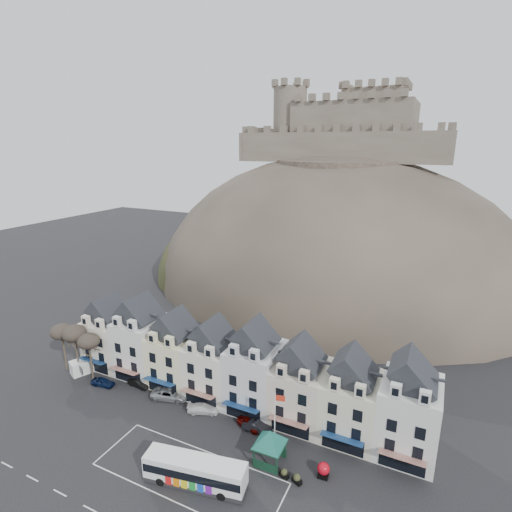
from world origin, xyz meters
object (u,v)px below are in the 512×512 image
Objects in this scene: car_navy at (103,382)px; car_charcoal at (257,427)px; white_van at (87,365)px; car_silver at (170,394)px; bus_shelter at (270,438)px; flagpole at (276,420)px; red_buoy at (323,470)px; bus at (195,471)px; car_maroon at (249,424)px; car_white at (203,408)px; car_black at (139,383)px.

car_navy is 0.95× the size of car_charcoal.
white_van reaches higher than car_silver.
flagpole reaches higher than bus_shelter.
red_buoy is at bearing -116.13° from car_silver.
car_charcoal is (2.48, 10.56, -1.14)m from bus.
bus is 10.85m from car_maroon.
car_silver is (-12.10, 11.27, -1.02)m from bus.
flagpole is at bearing -125.63° from car_white.
white_van is 1.46× the size of car_maroon.
bus_shelter is 1.28× the size of white_van.
car_black is at bearing 171.38° from flagpole.
car_white is 1.18× the size of car_maroon.
bus_shelter reaches higher than car_maroon.
car_silver is at bearing 61.99° from car_white.
car_silver is at bearing -88.68° from car_black.
car_black is 20.83m from car_charcoal.
red_buoy is (6.30, 0.75, -2.51)m from bus_shelter.
car_white is at bearing 159.26° from bus_shelter.
car_black is 0.70× the size of car_silver.
bus_shelter is at bearing 16.14° from white_van.
red_buoy is 0.21× the size of flagpole.
bus_shelter is at bearing -173.22° from red_buoy.
car_navy is 24.84m from car_maroon.
bus is 10.49m from flagpole.
car_navy is 5.67m from car_black.
car_maroon is (-11.14, 3.54, -0.27)m from red_buoy.
flagpole reaches higher than car_navy.
flagpole is 2.17× the size of car_charcoal.
flagpole reaches higher than car_silver.
car_maroon is (-4.91, 2.82, -4.25)m from flagpole.
bus_shelter is at bearing -143.27° from car_charcoal.
car_silver is (16.98, -0.02, -0.36)m from white_van.
car_silver reaches higher than car_white.
flagpole reaches higher than car_maroon.
red_buoy reaches higher than car_charcoal.
white_van is 5.90m from car_navy.
bus reaches higher than white_van.
car_charcoal is at bearing -109.43° from car_silver.
car_silver is at bearing 103.10° from car_maroon.
car_silver is 1.49× the size of car_maroon.
bus_shelter is 19.03m from car_silver.
bus_shelter is 7.04m from car_maroon.
car_silver reaches higher than car_charcoal.
bus is at bearing -171.34° from car_maroon.
bus is at bearing 162.15° from car_charcoal.
bus is 21.71m from car_black.
red_buoy is 0.32× the size of car_silver.
car_silver is (-18.22, 4.84, -2.63)m from bus_shelter.
car_black is 19.62m from car_maroon.
bus is at bearing -150.00° from red_buoy.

